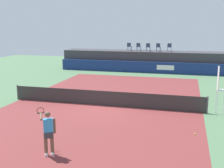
% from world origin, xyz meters
% --- Properties ---
extents(ground_plane, '(48.00, 48.00, 0.00)m').
position_xyz_m(ground_plane, '(0.00, 3.00, 0.00)').
color(ground_plane, '#4C704C').
extents(court_inner, '(12.00, 22.00, 0.00)m').
position_xyz_m(court_inner, '(0.00, 0.00, 0.00)').
color(court_inner, maroon).
rests_on(court_inner, ground).
extents(sponsor_wall, '(18.00, 0.22, 1.20)m').
position_xyz_m(sponsor_wall, '(0.01, 13.50, 0.60)').
color(sponsor_wall, navy).
rests_on(sponsor_wall, ground).
extents(spectator_platform, '(18.00, 2.80, 2.20)m').
position_xyz_m(spectator_platform, '(0.00, 15.30, 1.10)').
color(spectator_platform, '#38383D').
rests_on(spectator_platform, ground).
extents(spectator_chair_far_left, '(0.47, 0.47, 0.89)m').
position_xyz_m(spectator_chair_far_left, '(-1.54, 15.34, 2.69)').
color(spectator_chair_far_left, '#2D3D56').
rests_on(spectator_chair_far_left, spectator_platform).
extents(spectator_chair_left, '(0.46, 0.46, 0.89)m').
position_xyz_m(spectator_chair_left, '(-0.44, 15.16, 2.69)').
color(spectator_chair_left, '#2D3D56').
rests_on(spectator_chair_left, spectator_platform).
extents(spectator_chair_center, '(0.44, 0.44, 0.89)m').
position_xyz_m(spectator_chair_center, '(0.68, 14.98, 2.69)').
color(spectator_chair_center, '#2D3D56').
rests_on(spectator_chair_center, spectator_platform).
extents(spectator_chair_right, '(0.45, 0.45, 0.89)m').
position_xyz_m(spectator_chair_right, '(1.77, 15.17, 2.69)').
color(spectator_chair_right, '#2D3D56').
rests_on(spectator_chair_right, spectator_platform).
extents(spectator_chair_far_right, '(0.46, 0.46, 0.89)m').
position_xyz_m(spectator_chair_far_right, '(2.97, 15.39, 2.69)').
color(spectator_chair_far_right, '#2D3D56').
rests_on(spectator_chair_far_right, spectator_platform).
extents(umpire_chair, '(0.46, 0.46, 2.76)m').
position_xyz_m(umpire_chair, '(6.78, -0.01, 1.59)').
color(umpire_chair, white).
rests_on(umpire_chair, ground).
extents(tennis_net, '(12.40, 0.02, 0.95)m').
position_xyz_m(tennis_net, '(0.00, 0.00, 0.47)').
color(tennis_net, '#2D2D2D').
rests_on(tennis_net, ground).
extents(net_post_near, '(0.10, 0.10, 1.00)m').
position_xyz_m(net_post_near, '(-6.20, 0.00, 0.50)').
color(net_post_near, '#4C4C51').
rests_on(net_post_near, ground).
extents(net_post_far, '(0.10, 0.10, 1.00)m').
position_xyz_m(net_post_far, '(6.20, 0.00, 0.50)').
color(net_post_far, '#4C4C51').
rests_on(net_post_far, ground).
extents(tennis_player, '(1.09, 1.01, 1.77)m').
position_xyz_m(tennis_player, '(-0.10, -7.28, 0.96)').
color(tennis_player, white).
rests_on(tennis_player, court_inner).
extents(tennis_ball, '(0.07, 0.07, 0.07)m').
position_xyz_m(tennis_ball, '(5.48, -3.66, 0.04)').
color(tennis_ball, '#D8EA33').
rests_on(tennis_ball, court_inner).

